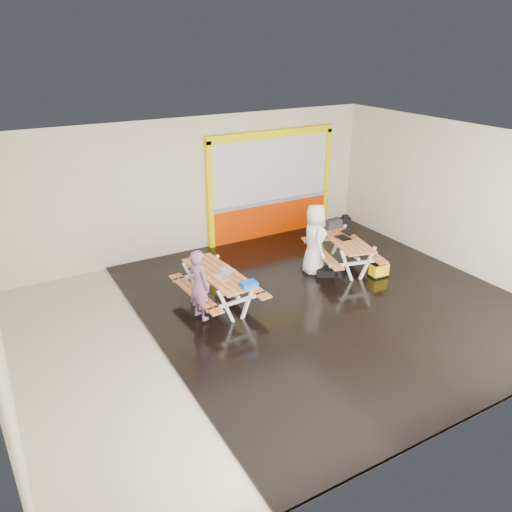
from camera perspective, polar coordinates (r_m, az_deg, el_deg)
room at (r=9.53m, az=2.68°, el=2.23°), size 10.02×8.02×3.52m
deck at (r=10.93m, az=8.09°, el=-5.03°), size 7.50×7.98×0.05m
kiosk at (r=13.90m, az=1.72°, el=7.89°), size 3.88×0.16×3.00m
picnic_table_left at (r=10.38m, az=-4.35°, el=-2.81°), size 1.48×2.08×0.80m
picnic_table_right at (r=12.28m, az=9.95°, el=1.27°), size 1.80×2.29×0.82m
person_left at (r=9.75m, az=-6.53°, el=-3.28°), size 0.47×0.60×1.46m
person_right at (r=11.85m, az=6.74°, el=1.85°), size 0.81×0.99×1.74m
laptop_left at (r=10.07m, az=-3.74°, el=-2.14°), size 0.41×0.37×0.16m
laptop_right at (r=12.18m, az=10.18°, el=2.33°), size 0.43×0.39×0.17m
blue_pouch at (r=9.68m, az=-0.85°, el=-3.26°), size 0.32×0.23×0.09m
toolbox at (r=12.76m, az=8.79°, el=3.66°), size 0.47×0.26×0.26m
backpack at (r=13.30m, az=10.14°, el=3.59°), size 0.34×0.29×0.49m
dark_case at (r=11.95m, az=7.96°, el=-1.80°), size 0.55×0.51×0.16m
fluke_bag at (r=12.09m, az=13.92°, el=-1.51°), size 0.44×0.30×0.37m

